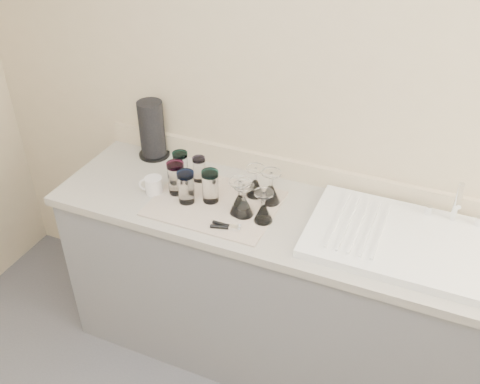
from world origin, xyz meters
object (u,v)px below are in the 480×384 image
at_px(goblet_front_left, 240,202).
at_px(goblet_front_right, 263,211).
at_px(goblet_back_left, 255,186).
at_px(tumbler_teal, 181,166).
at_px(tumbler_cyan, 199,169).
at_px(tumbler_blue, 186,187).
at_px(paper_towel_roll, 152,130).
at_px(goblet_back_right, 271,192).
at_px(tumbler_magenta, 176,178).
at_px(can_opener, 226,226).
at_px(white_mug, 153,185).
at_px(goblet_extra, 244,205).
at_px(sink_unit, 411,242).
at_px(tumbler_lavender, 210,186).

height_order(goblet_front_left, goblet_front_right, goblet_front_left).
distance_m(goblet_back_left, goblet_front_right, 0.19).
height_order(tumbler_teal, tumbler_cyan, tumbler_teal).
distance_m(tumbler_blue, paper_towel_roll, 0.47).
distance_m(tumbler_teal, tumbler_cyan, 0.09).
bearing_deg(tumbler_teal, goblet_back_right, -1.22).
relative_size(tumbler_magenta, goblet_back_left, 1.06).
distance_m(can_opener, white_mug, 0.43).
bearing_deg(tumbler_blue, tumbler_cyan, 98.23).
bearing_deg(goblet_front_left, goblet_extra, -21.46).
bearing_deg(goblet_extra, paper_towel_roll, 154.45).
height_order(tumbler_magenta, goblet_front_left, goblet_front_left).
distance_m(goblet_front_left, goblet_front_right, 0.12).
height_order(tumbler_blue, goblet_back_right, goblet_back_right).
relative_size(tumbler_blue, goblet_back_left, 1.03).
distance_m(tumbler_blue, can_opener, 0.27).
bearing_deg(goblet_front_right, tumbler_cyan, 155.76).
bearing_deg(goblet_extra, tumbler_blue, -178.14).
bearing_deg(goblet_back_right, white_mug, -165.47).
bearing_deg(paper_towel_roll, tumbler_cyan, -21.61).
relative_size(goblet_back_left, white_mug, 1.23).
bearing_deg(goblet_front_left, tumbler_magenta, 174.94).
bearing_deg(tumbler_teal, tumbler_blue, -54.27).
height_order(goblet_back_right, goblet_front_right, goblet_back_right).
xyz_separation_m(tumbler_blue, goblet_extra, (0.27, 0.01, -0.03)).
bearing_deg(tumbler_magenta, goblet_front_left, -5.06).
bearing_deg(can_opener, paper_towel_roll, 145.01).
xyz_separation_m(white_mug, paper_towel_roll, (-0.17, 0.30, 0.10)).
xyz_separation_m(tumbler_teal, tumbler_cyan, (0.08, 0.02, -0.01)).
bearing_deg(sink_unit, white_mug, -175.97).
bearing_deg(tumbler_magenta, tumbler_blue, -31.43).
height_order(tumbler_teal, paper_towel_roll, paper_towel_roll).
bearing_deg(goblet_extra, tumbler_lavender, 167.62).
bearing_deg(sink_unit, tumbler_lavender, -177.27).
distance_m(tumbler_cyan, goblet_back_right, 0.37).
bearing_deg(tumbler_blue, sink_unit, 5.26).
xyz_separation_m(goblet_front_right, goblet_extra, (-0.09, 0.01, 0.00)).
height_order(sink_unit, can_opener, sink_unit).
bearing_deg(goblet_back_left, tumbler_blue, -147.77).
height_order(sink_unit, goblet_back_right, sink_unit).
bearing_deg(sink_unit, tumbler_magenta, -177.63).
xyz_separation_m(goblet_back_right, goblet_extra, (-0.07, -0.13, -0.00)).
height_order(tumbler_lavender, goblet_front_left, goblet_front_left).
xyz_separation_m(tumbler_teal, tumbler_blue, (0.11, -0.15, 0.00)).
distance_m(goblet_extra, paper_towel_roll, 0.69).
xyz_separation_m(sink_unit, goblet_extra, (-0.69, -0.08, 0.04)).
bearing_deg(can_opener, tumbler_teal, 143.39).
bearing_deg(tumbler_lavender, white_mug, -171.84).
height_order(tumbler_magenta, goblet_extra, tumbler_magenta).
relative_size(goblet_back_right, goblet_front_right, 1.07).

